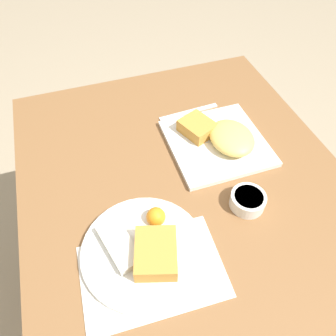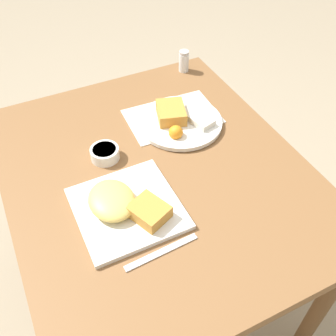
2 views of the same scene
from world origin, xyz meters
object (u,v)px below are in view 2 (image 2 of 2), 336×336
(plate_oval_far, at_px, (179,120))
(sauce_ramekin, at_px, (105,153))
(salt_shaker, at_px, (184,62))
(plate_square_near, at_px, (124,206))
(butter_knife, at_px, (161,252))

(plate_oval_far, relative_size, sauce_ramekin, 3.19)
(plate_oval_far, bearing_deg, salt_shaker, 149.90)
(plate_square_near, xyz_separation_m, plate_oval_far, (-0.25, 0.29, -0.00))
(plate_square_near, height_order, butter_knife, plate_square_near)
(sauce_ramekin, relative_size, salt_shaker, 1.04)
(plate_oval_far, bearing_deg, sauce_ramekin, -80.92)
(plate_oval_far, bearing_deg, plate_square_near, -48.77)
(plate_square_near, bearing_deg, sauce_ramekin, 174.11)
(butter_knife, bearing_deg, plate_oval_far, 54.79)
(plate_oval_far, distance_m, salt_shaker, 0.32)
(plate_square_near, relative_size, butter_knife, 1.36)
(plate_square_near, height_order, salt_shaker, salt_shaker)
(salt_shaker, bearing_deg, sauce_ramekin, -53.01)
(sauce_ramekin, height_order, butter_knife, sauce_ramekin)
(butter_knife, bearing_deg, sauce_ramekin, 88.52)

